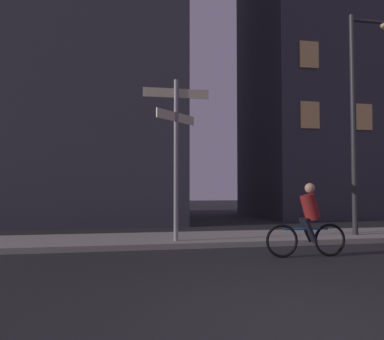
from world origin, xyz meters
name	(u,v)px	position (x,y,z in m)	size (l,w,h in m)	color
ground_plane	(305,327)	(0.00, 0.00, 0.00)	(80.00, 80.00, 0.00)	#232326
sidewalk_kerb	(189,239)	(0.00, 6.90, 0.07)	(40.00, 2.55, 0.14)	gray
signpost	(176,144)	(-0.49, 6.13, 2.64)	(1.73, 1.16, 4.18)	gray
street_lamp	(359,105)	(5.02, 6.48, 3.93)	(1.46, 0.28, 6.50)	#2D2D30
cyclist	(308,223)	(2.11, 4.04, 0.75)	(1.82, 0.34, 1.61)	black
building_left_block	(40,11)	(-5.51, 15.08, 9.64)	(12.53, 8.57, 19.27)	#383842
building_right_block	(346,39)	(10.39, 15.51, 9.66)	(10.50, 6.60, 19.31)	#383842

